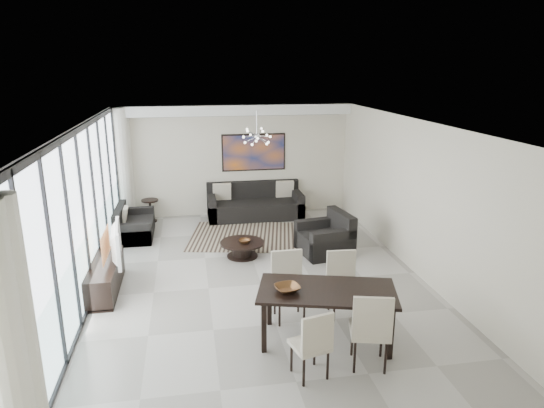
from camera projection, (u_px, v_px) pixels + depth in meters
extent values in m
cube|color=#A8A39B|center=(261.00, 284.00, 8.85)|extent=(6.00, 9.00, 0.02)
cube|color=white|center=(260.00, 125.00, 8.05)|extent=(6.00, 9.00, 0.02)
cube|color=beige|center=(235.00, 160.00, 12.70)|extent=(6.00, 0.02, 2.90)
cube|color=beige|center=(340.00, 353.00, 4.20)|extent=(6.00, 0.02, 2.90)
cube|color=beige|center=(421.00, 200.00, 8.95)|extent=(0.02, 9.00, 2.90)
cube|color=silver|center=(82.00, 217.00, 7.95)|extent=(0.01, 8.95, 2.85)
cube|color=black|center=(75.00, 132.00, 7.57)|extent=(0.04, 8.95, 0.10)
cube|color=black|center=(93.00, 296.00, 8.35)|extent=(0.04, 8.95, 0.06)
cube|color=black|center=(29.00, 302.00, 5.12)|extent=(0.04, 0.05, 2.88)
cube|color=black|center=(53.00, 265.00, 6.06)|extent=(0.04, 0.05, 2.88)
cube|color=black|center=(71.00, 238.00, 7.01)|extent=(0.04, 0.05, 2.88)
cube|color=black|center=(84.00, 217.00, 7.96)|extent=(0.04, 0.05, 2.88)
cube|color=black|center=(95.00, 201.00, 8.90)|extent=(0.04, 0.05, 2.88)
cube|color=black|center=(103.00, 188.00, 9.85)|extent=(0.04, 0.05, 2.88)
cube|color=black|center=(110.00, 177.00, 10.80)|extent=(0.04, 0.05, 2.88)
cube|color=black|center=(116.00, 168.00, 11.74)|extent=(0.04, 0.05, 2.88)
cylinder|color=silver|center=(6.00, 364.00, 4.05)|extent=(0.36, 0.36, 2.85)
cylinder|color=silver|center=(123.00, 167.00, 11.91)|extent=(0.36, 0.36, 2.85)
cube|color=white|center=(235.00, 110.00, 12.15)|extent=(5.98, 0.40, 0.26)
cube|color=#CC631C|center=(254.00, 152.00, 12.71)|extent=(1.68, 0.04, 0.98)
cylinder|color=silver|center=(257.00, 124.00, 10.54)|extent=(0.02, 0.02, 0.55)
sphere|color=silver|center=(257.00, 136.00, 10.62)|extent=(0.12, 0.12, 0.12)
cube|color=black|center=(249.00, 236.00, 11.33)|extent=(3.03, 2.55, 0.01)
cylinder|color=black|center=(242.00, 243.00, 10.05)|extent=(0.92, 0.92, 0.04)
cylinder|color=black|center=(242.00, 250.00, 10.10)|extent=(0.41, 0.41, 0.29)
cylinder|color=black|center=(242.00, 256.00, 10.14)|extent=(0.64, 0.64, 0.03)
imported|color=brown|center=(245.00, 241.00, 9.98)|extent=(0.26, 0.26, 0.08)
cube|color=black|center=(255.00, 209.00, 12.67)|extent=(2.45, 1.00, 0.45)
cube|color=black|center=(253.00, 189.00, 12.93)|extent=(2.45, 0.20, 0.45)
cube|color=black|center=(212.00, 208.00, 12.45)|extent=(0.20, 1.00, 0.65)
cube|color=black|center=(297.00, 204.00, 12.83)|extent=(0.20, 1.00, 0.65)
cube|color=black|center=(135.00, 229.00, 11.27)|extent=(0.81, 1.44, 0.36)
cube|color=black|center=(119.00, 215.00, 11.11)|extent=(0.16, 1.44, 0.36)
cube|color=black|center=(132.00, 235.00, 10.64)|extent=(0.81, 0.16, 0.52)
cube|color=black|center=(137.00, 218.00, 11.85)|extent=(0.81, 0.16, 0.52)
cube|color=black|center=(324.00, 243.00, 10.28)|extent=(1.14, 1.18, 0.44)
cube|color=black|center=(341.00, 222.00, 10.28)|extent=(0.36, 1.05, 0.44)
cube|color=black|center=(316.00, 233.00, 10.63)|extent=(1.00, 0.35, 0.63)
cube|color=black|center=(333.00, 246.00, 9.87)|extent=(1.00, 0.35, 0.63)
cylinder|color=black|center=(150.00, 200.00, 12.25)|extent=(0.42, 0.42, 0.04)
cylinder|color=black|center=(151.00, 211.00, 12.33)|extent=(0.06, 0.06, 0.53)
cylinder|color=black|center=(151.00, 221.00, 12.40)|extent=(0.30, 0.30, 0.03)
cube|color=black|center=(105.00, 277.00, 8.54)|extent=(0.47, 1.69, 0.53)
imported|color=gray|center=(112.00, 244.00, 8.46)|extent=(0.28, 1.14, 0.65)
cube|color=black|center=(327.00, 291.00, 6.84)|extent=(2.12, 1.45, 0.04)
cube|color=black|center=(264.00, 327.00, 6.67)|extent=(0.07, 0.07, 0.76)
cube|color=black|center=(269.00, 302.00, 7.39)|extent=(0.07, 0.07, 0.76)
cube|color=black|center=(391.00, 333.00, 6.51)|extent=(0.07, 0.07, 0.76)
cube|color=black|center=(384.00, 307.00, 7.23)|extent=(0.07, 0.07, 0.76)
cube|color=beige|center=(310.00, 345.00, 6.14)|extent=(0.53, 0.53, 0.06)
cube|color=beige|center=(318.00, 335.00, 5.91)|extent=(0.44, 0.15, 0.53)
cylinder|color=black|center=(291.00, 357.00, 6.29)|extent=(0.04, 0.04, 0.41)
cylinder|color=black|center=(328.00, 365.00, 6.13)|extent=(0.04, 0.04, 0.41)
cube|color=beige|center=(369.00, 331.00, 6.35)|extent=(0.61, 0.61, 0.07)
cube|color=beige|center=(373.00, 320.00, 6.06)|extent=(0.50, 0.18, 0.61)
cylinder|color=black|center=(352.00, 340.00, 6.63)|extent=(0.04, 0.04, 0.47)
cylinder|color=black|center=(386.00, 358.00, 6.22)|extent=(0.04, 0.04, 0.47)
cube|color=beige|center=(289.00, 290.00, 7.51)|extent=(0.50, 0.50, 0.06)
cube|color=beige|center=(287.00, 268.00, 7.64)|extent=(0.49, 0.06, 0.60)
cylinder|color=black|center=(304.00, 310.00, 7.44)|extent=(0.04, 0.04, 0.46)
cylinder|color=black|center=(275.00, 301.00, 7.73)|extent=(0.04, 0.04, 0.46)
cube|color=beige|center=(344.00, 288.00, 7.64)|extent=(0.50, 0.50, 0.06)
cube|color=beige|center=(341.00, 267.00, 7.76)|extent=(0.47, 0.08, 0.57)
cylinder|color=black|center=(357.00, 307.00, 7.56)|extent=(0.04, 0.04, 0.44)
cylinder|color=black|center=(329.00, 298.00, 7.87)|extent=(0.04, 0.04, 0.44)
imported|color=brown|center=(287.00, 288.00, 6.77)|extent=(0.41, 0.41, 0.09)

